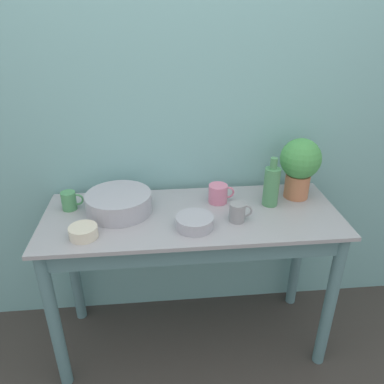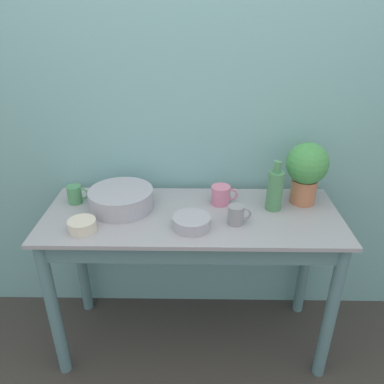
# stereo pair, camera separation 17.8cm
# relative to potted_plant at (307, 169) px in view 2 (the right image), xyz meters

# --- Properties ---
(ground_plane) EXTENTS (12.00, 12.00, 0.00)m
(ground_plane) POSITION_rel_potted_plant_xyz_m (-0.57, -0.41, -1.03)
(ground_plane) COLOR #3D3833
(wall_back) EXTENTS (6.00, 0.05, 2.40)m
(wall_back) POSITION_rel_potted_plant_xyz_m (-0.57, 0.21, 0.17)
(wall_back) COLOR #7AB2B2
(wall_back) RESTS_ON ground_plane
(counter_table) EXTENTS (1.45, 0.56, 0.84)m
(counter_table) POSITION_rel_potted_plant_xyz_m (-0.57, -0.15, -0.36)
(counter_table) COLOR slate
(counter_table) RESTS_ON ground_plane
(potted_plant) EXTENTS (0.21, 0.21, 0.32)m
(potted_plant) POSITION_rel_potted_plant_xyz_m (0.00, 0.00, 0.00)
(potted_plant) COLOR #B7704C
(potted_plant) RESTS_ON counter_table
(bowl_wash_large) EXTENTS (0.32, 0.32, 0.10)m
(bowl_wash_large) POSITION_rel_potted_plant_xyz_m (-0.92, -0.07, -0.14)
(bowl_wash_large) COLOR #A8A8B2
(bowl_wash_large) RESTS_ON counter_table
(bottle_tall) EXTENTS (0.08, 0.08, 0.26)m
(bottle_tall) POSITION_rel_potted_plant_xyz_m (-0.16, -0.07, -0.08)
(bottle_tall) COLOR #4C8C59
(bottle_tall) RESTS_ON counter_table
(mug_pink) EXTENTS (0.13, 0.10, 0.10)m
(mug_pink) POSITION_rel_potted_plant_xyz_m (-0.42, -0.02, -0.14)
(mug_pink) COLOR pink
(mug_pink) RESTS_ON counter_table
(mug_green) EXTENTS (0.11, 0.07, 0.09)m
(mug_green) POSITION_rel_potted_plant_xyz_m (-1.17, -0.02, -0.14)
(mug_green) COLOR #4C935B
(mug_green) RESTS_ON counter_table
(mug_grey) EXTENTS (0.11, 0.07, 0.09)m
(mug_grey) POSITION_rel_potted_plant_xyz_m (-0.36, -0.21, -0.14)
(mug_grey) COLOR gray
(mug_grey) RESTS_ON counter_table
(bowl_small_cream) EXTENTS (0.13, 0.13, 0.05)m
(bowl_small_cream) POSITION_rel_potted_plant_xyz_m (-1.06, -0.29, -0.16)
(bowl_small_cream) COLOR beige
(bowl_small_cream) RESTS_ON counter_table
(bowl_small_steel) EXTENTS (0.17, 0.17, 0.06)m
(bowl_small_steel) POSITION_rel_potted_plant_xyz_m (-0.57, -0.25, -0.16)
(bowl_small_steel) COLOR #A8A8B2
(bowl_small_steel) RESTS_ON counter_table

